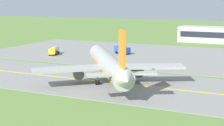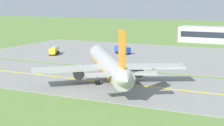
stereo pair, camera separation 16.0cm
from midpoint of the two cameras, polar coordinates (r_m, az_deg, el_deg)
The scene contains 7 objects.
ground_plane at distance 79.14m, azimuth -0.27°, elevation -3.13°, with size 500.00×500.00×0.00m, color olive.
taxiway_strip at distance 79.13m, azimuth -0.27°, elevation -3.09°, with size 240.00×28.00×0.10m, color gray.
apron_pad at distance 115.21m, azimuth 13.47°, elevation 0.75°, with size 140.00×52.00×0.10m, color gray.
taxiway_centreline at distance 79.11m, azimuth -0.27°, elevation -3.05°, with size 220.00×0.60×0.01m, color yellow.
airplane_lead at distance 78.23m, azimuth -0.51°, elevation -0.19°, with size 28.84×34.23×12.70m.
service_truck_baggage at distance 120.19m, azimuth -8.99°, elevation 1.98°, with size 3.91×6.34×2.65m.
service_truck_fuel at distance 120.43m, azimuth 1.67°, elevation 2.12°, with size 6.32×4.30×2.60m.
Camera 2 is at (33.80, -69.30, 17.86)m, focal length 58.36 mm.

